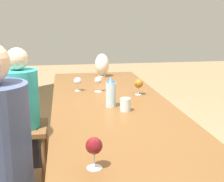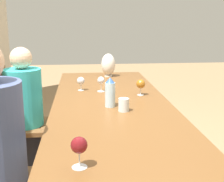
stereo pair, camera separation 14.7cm
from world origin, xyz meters
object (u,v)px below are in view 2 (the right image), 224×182
Objects in this scene: wine_glass_2 at (141,84)px; wine_glass_3 at (101,81)px; vase at (108,65)px; chair_far at (16,119)px; wine_glass_1 at (79,146)px; water_bottle at (110,93)px; person_far at (26,107)px; water_tumbler at (124,105)px; wine_glass_0 at (81,81)px.

wine_glass_2 reaches higher than wine_glass_3.
chair_far is (-0.71, 0.89, -0.37)m from vase.
vase is at bearing -10.04° from wine_glass_3.
vase is 1.76× the size of wine_glass_1.
chair_far is at bearing 58.42° from water_bottle.
water_bottle is 0.43m from wine_glass_2.
chair_far is at bearing 90.00° from person_far.
water_bottle is at bearing 175.78° from vase.
chair_far is at bearing 89.79° from wine_glass_3.
person_far is (0.00, 0.67, -0.23)m from wine_glass_3.
water_tumbler is 0.49m from wine_glass_2.
vase is 0.72m from wine_glass_0.
chair_far is (1.45, 0.58, -0.34)m from wine_glass_1.
wine_glass_0 is at bearing -0.25° from wine_glass_1.
water_tumbler is at bearing -155.73° from wine_glass_0.
vase is 0.90m from wine_glass_2.
wine_glass_3 is (0.17, 0.33, 0.00)m from wine_glass_2.
wine_glass_3 reaches higher than wine_glass_0.
wine_glass_2 is at bearing -99.71° from person_far.
vase is at bearing -0.13° from water_tumbler.
wine_glass_3 is at bearing -7.39° from wine_glass_1.
vase is 1.86× the size of wine_glass_2.
person_far reaches higher than chair_far.
wine_glass_0 is 0.56m from wine_glass_2.
person_far is at bearing 52.24° from water_tumbler.
vase is (1.33, -0.00, 0.09)m from water_tumbler.
chair_far is (0.49, 0.80, -0.35)m from water_bottle.
wine_glass_2 is at bearing -42.24° from water_bottle.
wine_glass_0 is at bearing -83.62° from person_far.
wine_glass_0 is 0.54m from person_far.
wine_glass_1 is 1.59m from chair_far.
water_tumbler is at bearing -20.53° from wine_glass_1.
wine_glass_0 is (0.55, 0.22, -0.02)m from water_bottle.
person_far is at bearing 89.76° from wine_glass_3.
water_tumbler is 0.75× the size of wine_glass_0.
wine_glass_1 is 1.54m from person_far.
vase is 1.90× the size of wine_glass_3.
wine_glass_1 is at bearing -158.21° from chair_far.
vase is at bearing -25.12° from wine_glass_0.
water_tumbler is 0.74m from wine_glass_0.
wine_glass_0 is 0.92× the size of wine_glass_3.
wine_glass_0 is 0.19m from wine_glass_3.
chair_far is (0.62, 0.89, -0.29)m from water_tumbler.
chair_far is (0.00, 0.77, -0.34)m from wine_glass_3.
wine_glass_3 is 0.84m from chair_far.
person_far is at bearing 96.38° from wine_glass_0.
water_bottle is 1.53× the size of wine_glass_1.
water_tumbler is (-0.12, -0.09, -0.06)m from water_bottle.
vase is at bearing 12.99° from wine_glass_2.
wine_glass_2 is 1.02× the size of wine_glass_3.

